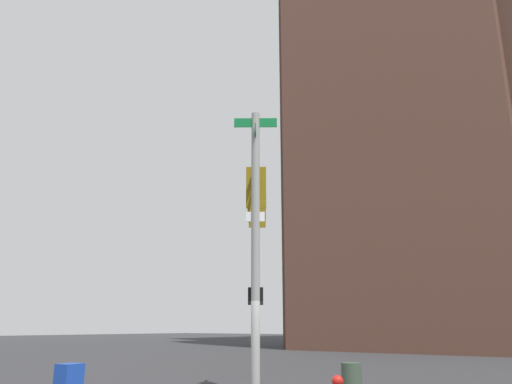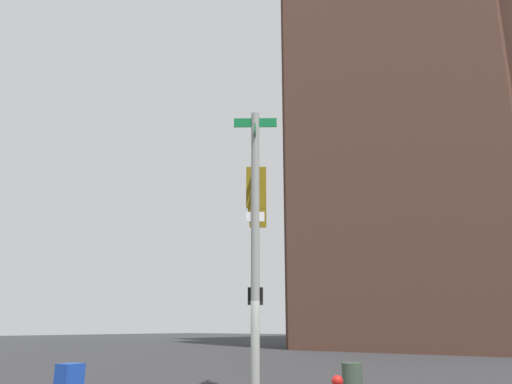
% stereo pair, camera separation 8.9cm
% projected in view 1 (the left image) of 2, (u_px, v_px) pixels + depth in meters
% --- Properties ---
extents(signal_pole_assembly, '(3.33, 4.30, 7.22)m').
position_uv_depth(signal_pole_assembly, '(256.00, 216.00, 13.69)').
color(signal_pole_assembly, gray).
rests_on(signal_pole_assembly, ground_plane).
extents(litter_bin, '(0.56, 0.56, 0.95)m').
position_uv_depth(litter_bin, '(352.00, 381.00, 13.62)').
color(litter_bin, '#384738').
rests_on(litter_bin, ground_plane).
extents(building_brick_nearside, '(19.06, 20.83, 40.43)m').
position_uv_depth(building_brick_nearside, '(420.00, 136.00, 49.25)').
color(building_brick_nearside, brown).
rests_on(building_brick_nearside, ground_plane).
extents(building_brick_midblock, '(23.55, 16.70, 46.14)m').
position_uv_depth(building_brick_midblock, '(425.00, 107.00, 49.28)').
color(building_brick_midblock, '#4C3328').
rests_on(building_brick_midblock, ground_plane).
extents(building_glass_tower, '(24.61, 31.38, 58.75)m').
position_uv_depth(building_glass_tower, '(428.00, 110.00, 65.01)').
color(building_glass_tower, '#7A99B2').
rests_on(building_glass_tower, ground_plane).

